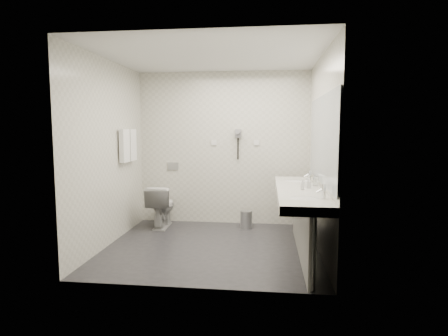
# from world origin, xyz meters

# --- Properties ---
(floor) EXTENTS (2.80, 2.80, 0.00)m
(floor) POSITION_xyz_m (0.00, 0.00, 0.00)
(floor) COLOR #232327
(floor) RESTS_ON ground
(ceiling) EXTENTS (2.80, 2.80, 0.00)m
(ceiling) POSITION_xyz_m (0.00, 0.00, 2.50)
(ceiling) COLOR silver
(ceiling) RESTS_ON wall_back
(wall_back) EXTENTS (2.80, 0.00, 2.80)m
(wall_back) POSITION_xyz_m (0.00, 1.30, 1.25)
(wall_back) COLOR beige
(wall_back) RESTS_ON floor
(wall_front) EXTENTS (2.80, 0.00, 2.80)m
(wall_front) POSITION_xyz_m (0.00, -1.30, 1.25)
(wall_front) COLOR beige
(wall_front) RESTS_ON floor
(wall_left) EXTENTS (0.00, 2.60, 2.60)m
(wall_left) POSITION_xyz_m (-1.40, 0.00, 1.25)
(wall_left) COLOR beige
(wall_left) RESTS_ON floor
(wall_right) EXTENTS (0.00, 2.60, 2.60)m
(wall_right) POSITION_xyz_m (1.40, 0.00, 1.25)
(wall_right) COLOR beige
(wall_right) RESTS_ON floor
(vanity_counter) EXTENTS (0.55, 2.20, 0.10)m
(vanity_counter) POSITION_xyz_m (1.12, -0.20, 0.80)
(vanity_counter) COLOR silver
(vanity_counter) RESTS_ON floor
(vanity_panel) EXTENTS (0.03, 2.15, 0.75)m
(vanity_panel) POSITION_xyz_m (1.15, -0.20, 0.38)
(vanity_panel) COLOR gray
(vanity_panel) RESTS_ON floor
(vanity_post_near) EXTENTS (0.06, 0.06, 0.75)m
(vanity_post_near) POSITION_xyz_m (1.18, -1.24, 0.38)
(vanity_post_near) COLOR silver
(vanity_post_near) RESTS_ON floor
(vanity_post_far) EXTENTS (0.06, 0.06, 0.75)m
(vanity_post_far) POSITION_xyz_m (1.18, 0.84, 0.38)
(vanity_post_far) COLOR silver
(vanity_post_far) RESTS_ON floor
(mirror) EXTENTS (0.02, 2.20, 1.05)m
(mirror) POSITION_xyz_m (1.39, -0.20, 1.45)
(mirror) COLOR #B2BCC6
(mirror) RESTS_ON wall_right
(basin_near) EXTENTS (0.40, 0.31, 0.05)m
(basin_near) POSITION_xyz_m (1.12, -0.85, 0.83)
(basin_near) COLOR silver
(basin_near) RESTS_ON vanity_counter
(basin_far) EXTENTS (0.40, 0.31, 0.05)m
(basin_far) POSITION_xyz_m (1.12, 0.45, 0.83)
(basin_far) COLOR silver
(basin_far) RESTS_ON vanity_counter
(faucet_near) EXTENTS (0.04, 0.04, 0.15)m
(faucet_near) POSITION_xyz_m (1.32, -0.85, 0.92)
(faucet_near) COLOR silver
(faucet_near) RESTS_ON vanity_counter
(faucet_far) EXTENTS (0.04, 0.04, 0.15)m
(faucet_far) POSITION_xyz_m (1.32, 0.45, 0.92)
(faucet_far) COLOR silver
(faucet_far) RESTS_ON vanity_counter
(soap_bottle_a) EXTENTS (0.07, 0.07, 0.12)m
(soap_bottle_a) POSITION_xyz_m (1.23, -0.18, 0.91)
(soap_bottle_a) COLOR white
(soap_bottle_a) RESTS_ON vanity_counter
(soap_bottle_b) EXTENTS (0.09, 0.09, 0.10)m
(soap_bottle_b) POSITION_xyz_m (1.23, 0.02, 0.90)
(soap_bottle_b) COLOR white
(soap_bottle_b) RESTS_ON vanity_counter
(soap_bottle_c) EXTENTS (0.06, 0.06, 0.14)m
(soap_bottle_c) POSITION_xyz_m (1.15, -0.31, 0.92)
(soap_bottle_c) COLOR white
(soap_bottle_c) RESTS_ON vanity_counter
(glass_left) EXTENTS (0.07, 0.07, 0.12)m
(glass_left) POSITION_xyz_m (1.35, 0.01, 0.91)
(glass_left) COLOR silver
(glass_left) RESTS_ON vanity_counter
(toilet) EXTENTS (0.40, 0.68, 0.68)m
(toilet) POSITION_xyz_m (-0.95, 0.91, 0.34)
(toilet) COLOR silver
(toilet) RESTS_ON floor
(flush_plate) EXTENTS (0.18, 0.02, 0.12)m
(flush_plate) POSITION_xyz_m (-0.85, 1.29, 0.95)
(flush_plate) COLOR #B2B5BA
(flush_plate) RESTS_ON wall_back
(pedal_bin) EXTENTS (0.22, 0.22, 0.27)m
(pedal_bin) POSITION_xyz_m (0.41, 0.98, 0.13)
(pedal_bin) COLOR #B2B5BA
(pedal_bin) RESTS_ON floor
(bin_lid) EXTENTS (0.19, 0.19, 0.02)m
(bin_lid) POSITION_xyz_m (0.41, 0.98, 0.28)
(bin_lid) COLOR #B2B5BA
(bin_lid) RESTS_ON pedal_bin
(towel_rail) EXTENTS (0.02, 0.62, 0.02)m
(towel_rail) POSITION_xyz_m (-1.35, 0.55, 1.55)
(towel_rail) COLOR silver
(towel_rail) RESTS_ON wall_left
(towel_near) EXTENTS (0.07, 0.24, 0.48)m
(towel_near) POSITION_xyz_m (-1.34, 0.41, 1.33)
(towel_near) COLOR white
(towel_near) RESTS_ON towel_rail
(towel_far) EXTENTS (0.07, 0.24, 0.48)m
(towel_far) POSITION_xyz_m (-1.34, 0.69, 1.33)
(towel_far) COLOR white
(towel_far) RESTS_ON towel_rail
(dryer_cradle) EXTENTS (0.10, 0.04, 0.14)m
(dryer_cradle) POSITION_xyz_m (0.25, 1.27, 1.50)
(dryer_cradle) COLOR gray
(dryer_cradle) RESTS_ON wall_back
(dryer_barrel) EXTENTS (0.08, 0.14, 0.08)m
(dryer_barrel) POSITION_xyz_m (0.25, 1.20, 1.53)
(dryer_barrel) COLOR gray
(dryer_barrel) RESTS_ON dryer_cradle
(dryer_cord) EXTENTS (0.02, 0.02, 0.35)m
(dryer_cord) POSITION_xyz_m (0.25, 1.26, 1.25)
(dryer_cord) COLOR black
(dryer_cord) RESTS_ON dryer_cradle
(switch_plate_a) EXTENTS (0.09, 0.02, 0.09)m
(switch_plate_a) POSITION_xyz_m (-0.15, 1.29, 1.35)
(switch_plate_a) COLOR silver
(switch_plate_a) RESTS_ON wall_back
(switch_plate_b) EXTENTS (0.09, 0.02, 0.09)m
(switch_plate_b) POSITION_xyz_m (0.55, 1.29, 1.35)
(switch_plate_b) COLOR silver
(switch_plate_b) RESTS_ON wall_back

